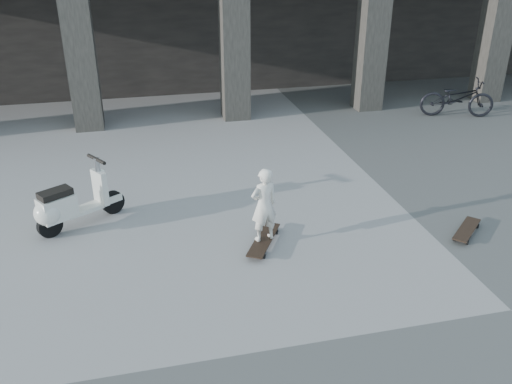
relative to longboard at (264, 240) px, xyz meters
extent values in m
plane|color=#4C4C49|center=(2.62, -2.23, -0.08)|extent=(90.00, 90.00, 0.00)
cube|color=#2A2823|center=(-2.74, 6.27, 1.92)|extent=(0.65, 0.65, 4.00)
cube|color=#2A2823|center=(0.83, 6.27, 1.92)|extent=(0.65, 0.65, 4.00)
cube|color=#2A2823|center=(4.40, 6.27, 1.92)|extent=(0.65, 0.65, 4.00)
cube|color=#2A2823|center=(7.97, 6.27, 1.92)|extent=(0.65, 0.65, 4.00)
cube|color=black|center=(0.00, 0.00, 0.01)|extent=(0.73, 1.03, 0.02)
cube|color=#B2B2B7|center=(0.18, 0.32, -0.03)|extent=(0.22, 0.16, 0.03)
cube|color=#B2B2B7|center=(-0.18, -0.32, -0.03)|extent=(0.22, 0.16, 0.03)
cylinder|color=black|center=(0.09, 0.37, -0.04)|extent=(0.07, 0.08, 0.08)
cylinder|color=black|center=(0.28, 0.26, -0.04)|extent=(0.07, 0.08, 0.08)
cylinder|color=black|center=(-0.28, -0.26, -0.04)|extent=(0.07, 0.08, 0.08)
cylinder|color=black|center=(-0.09, -0.37, -0.04)|extent=(0.07, 0.08, 0.08)
cube|color=black|center=(3.15, -0.42, 0.01)|extent=(0.78, 0.74, 0.02)
cube|color=#B2B2B7|center=(3.37, -0.21, -0.03)|extent=(0.17, 0.18, 0.03)
cube|color=#B2B2B7|center=(2.92, -0.62, -0.03)|extent=(0.17, 0.18, 0.03)
cylinder|color=black|center=(3.30, -0.14, -0.04)|extent=(0.08, 0.08, 0.08)
cylinder|color=black|center=(3.43, -0.28, -0.04)|extent=(0.08, 0.08, 0.08)
cylinder|color=black|center=(2.86, -0.55, -0.04)|extent=(0.08, 0.08, 0.08)
cylinder|color=black|center=(2.99, -0.69, -0.04)|extent=(0.08, 0.08, 0.08)
imported|color=silver|center=(0.00, 0.00, 0.59)|extent=(0.47, 0.37, 1.14)
cylinder|color=black|center=(-2.19, 1.59, 0.11)|extent=(0.38, 0.29, 0.39)
cylinder|color=black|center=(-3.13, 1.00, 0.11)|extent=(0.38, 0.29, 0.39)
cube|color=silver|center=(-2.63, 1.31, 0.17)|extent=(0.63, 0.52, 0.07)
cube|color=silver|center=(-2.99, 1.09, 0.36)|extent=(0.62, 0.55, 0.37)
sphere|color=silver|center=(-3.13, 1.00, 0.33)|extent=(0.41, 0.41, 0.41)
cube|color=black|center=(-2.99, 1.09, 0.60)|extent=(0.55, 0.47, 0.10)
cube|color=silver|center=(-2.35, 1.49, 0.45)|extent=(0.26, 0.33, 0.56)
cube|color=silver|center=(-2.19, 1.59, 0.19)|extent=(0.32, 0.27, 0.12)
cylinder|color=#B2B2B7|center=(-2.35, 1.49, 0.81)|extent=(0.12, 0.12, 0.29)
cylinder|color=black|center=(-2.35, 1.49, 0.94)|extent=(0.31, 0.44, 0.06)
sphere|color=white|center=(-2.30, 1.52, 0.70)|extent=(0.12, 0.12, 0.12)
imported|color=black|center=(6.33, 5.07, 0.40)|extent=(1.93, 1.17, 0.96)
camera|label=1|loc=(-1.73, -6.79, 4.14)|focal=38.00mm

